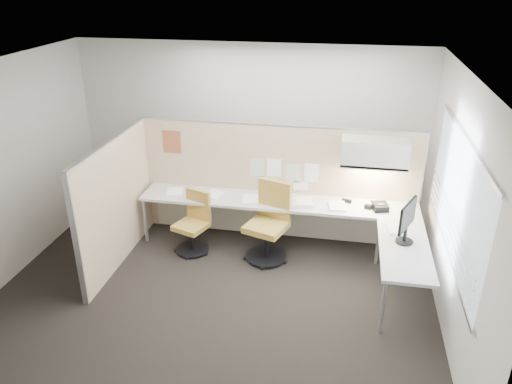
% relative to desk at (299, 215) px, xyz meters
% --- Properties ---
extents(floor, '(5.50, 4.50, 0.01)m').
position_rel_desk_xyz_m(floor, '(-0.93, -1.13, -0.61)').
color(floor, black).
rests_on(floor, ground).
extents(ceiling, '(5.50, 4.50, 0.01)m').
position_rel_desk_xyz_m(ceiling, '(-0.93, -1.13, 2.20)').
color(ceiling, white).
rests_on(ceiling, wall_back).
extents(wall_back, '(5.50, 0.02, 2.80)m').
position_rel_desk_xyz_m(wall_back, '(-0.93, 1.12, 0.80)').
color(wall_back, beige).
rests_on(wall_back, ground).
extents(wall_front, '(5.50, 0.02, 2.80)m').
position_rel_desk_xyz_m(wall_front, '(-0.93, -3.38, 0.80)').
color(wall_front, beige).
rests_on(wall_front, ground).
extents(wall_left, '(0.02, 4.50, 2.80)m').
position_rel_desk_xyz_m(wall_left, '(-3.68, -1.13, 0.80)').
color(wall_left, beige).
rests_on(wall_left, ground).
extents(wall_right, '(0.02, 4.50, 2.80)m').
position_rel_desk_xyz_m(wall_right, '(1.82, -1.13, 0.80)').
color(wall_right, beige).
rests_on(wall_right, ground).
extents(window_pane, '(0.01, 2.80, 1.30)m').
position_rel_desk_xyz_m(window_pane, '(1.79, -1.13, 0.95)').
color(window_pane, '#AAB9C5').
rests_on(window_pane, wall_right).
extents(partition_back, '(4.10, 0.06, 1.75)m').
position_rel_desk_xyz_m(partition_back, '(-0.38, 0.47, 0.27)').
color(partition_back, beige).
rests_on(partition_back, floor).
extents(partition_left, '(0.06, 2.20, 1.75)m').
position_rel_desk_xyz_m(partition_left, '(-2.43, -0.63, 0.27)').
color(partition_left, beige).
rests_on(partition_left, floor).
extents(desk, '(4.00, 2.07, 0.73)m').
position_rel_desk_xyz_m(desk, '(0.00, 0.00, 0.00)').
color(desk, beige).
rests_on(desk, floor).
extents(overhead_bin, '(0.90, 0.36, 0.38)m').
position_rel_desk_xyz_m(overhead_bin, '(0.97, 0.26, 0.91)').
color(overhead_bin, beige).
rests_on(overhead_bin, partition_back).
extents(task_light_strip, '(0.60, 0.06, 0.02)m').
position_rel_desk_xyz_m(task_light_strip, '(0.97, 0.26, 0.70)').
color(task_light_strip, '#FFEABF').
rests_on(task_light_strip, overhead_bin).
extents(pinned_papers, '(1.01, 0.00, 0.47)m').
position_rel_desk_xyz_m(pinned_papers, '(-0.30, 0.44, 0.43)').
color(pinned_papers, '#8CBF8C').
rests_on(pinned_papers, partition_back).
extents(poster, '(0.28, 0.00, 0.35)m').
position_rel_desk_xyz_m(poster, '(-1.98, 0.44, 0.82)').
color(poster, '#DE541C').
rests_on(poster, partition_back).
extents(chair_left, '(0.53, 0.55, 0.89)m').
position_rel_desk_xyz_m(chair_left, '(-1.49, -0.21, -0.18)').
color(chair_left, black).
rests_on(chair_left, floor).
extents(chair_right, '(0.65, 0.67, 1.10)m').
position_rel_desk_xyz_m(chair_right, '(-0.39, -0.20, -0.09)').
color(chair_right, black).
rests_on(chair_right, floor).
extents(monitor, '(0.23, 0.48, 0.54)m').
position_rel_desk_xyz_m(monitor, '(1.37, -0.75, 0.44)').
color(monitor, black).
rests_on(monitor, desk).
extents(phone, '(0.25, 0.24, 0.12)m').
position_rel_desk_xyz_m(phone, '(1.11, 0.10, 0.18)').
color(phone, black).
rests_on(phone, desk).
extents(stapler, '(0.15, 0.08, 0.05)m').
position_rel_desk_xyz_m(stapler, '(0.65, 0.27, 0.15)').
color(stapler, black).
rests_on(stapler, desk).
extents(tape_dispenser, '(0.12, 0.09, 0.06)m').
position_rel_desk_xyz_m(tape_dispenser, '(0.95, 0.12, 0.16)').
color(tape_dispenser, black).
rests_on(tape_dispenser, desk).
extents(coat_hook, '(0.18, 0.43, 1.31)m').
position_rel_desk_xyz_m(coat_hook, '(-2.51, -1.40, 0.82)').
color(coat_hook, silver).
rests_on(coat_hook, partition_left).
extents(paper_stack_0, '(0.30, 0.35, 0.03)m').
position_rel_desk_xyz_m(paper_stack_0, '(-1.89, 0.14, 0.14)').
color(paper_stack_0, white).
rests_on(paper_stack_0, desk).
extents(paper_stack_1, '(0.30, 0.35, 0.02)m').
position_rel_desk_xyz_m(paper_stack_1, '(-1.28, 0.17, 0.14)').
color(paper_stack_1, white).
rests_on(paper_stack_1, desk).
extents(paper_stack_2, '(0.27, 0.33, 0.04)m').
position_rel_desk_xyz_m(paper_stack_2, '(-0.71, 0.05, 0.15)').
color(paper_stack_2, white).
rests_on(paper_stack_2, desk).
extents(paper_stack_3, '(0.24, 0.30, 0.01)m').
position_rel_desk_xyz_m(paper_stack_3, '(-0.06, 0.14, 0.13)').
color(paper_stack_3, white).
rests_on(paper_stack_3, desk).
extents(paper_stack_4, '(0.27, 0.33, 0.03)m').
position_rel_desk_xyz_m(paper_stack_4, '(0.53, 0.09, 0.14)').
color(paper_stack_4, white).
rests_on(paper_stack_4, desk).
extents(paper_stack_5, '(0.27, 0.33, 0.02)m').
position_rel_desk_xyz_m(paper_stack_5, '(1.30, -0.43, 0.14)').
color(paper_stack_5, white).
rests_on(paper_stack_5, desk).
extents(paper_stack_6, '(0.26, 0.32, 0.05)m').
position_rel_desk_xyz_m(paper_stack_6, '(0.06, 0.11, 0.15)').
color(paper_stack_6, white).
rests_on(paper_stack_6, desk).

